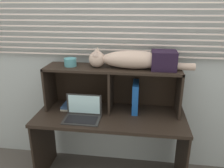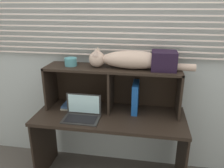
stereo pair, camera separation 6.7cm
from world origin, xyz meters
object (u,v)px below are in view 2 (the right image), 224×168
object	(u,v)px
small_basket	(71,62)
storage_box	(164,61)
book_stack	(71,104)
laptop	(82,113)
binder_upright	(135,97)
cat	(129,60)

from	to	relation	value
small_basket	storage_box	size ratio (longest dim) A/B	0.52
book_stack	small_basket	world-z (taller)	small_basket
laptop	binder_upright	distance (m)	0.52
cat	small_basket	size ratio (longest dim) A/B	8.32
small_basket	storage_box	xyz separation A→B (m)	(0.85, 0.00, 0.05)
cat	small_basket	distance (m)	0.55
cat	binder_upright	size ratio (longest dim) A/B	3.33
binder_upright	small_basket	bearing A→B (deg)	180.00
binder_upright	small_basket	distance (m)	0.69
storage_box	small_basket	bearing A→B (deg)	180.00
book_stack	laptop	bearing A→B (deg)	-51.26
cat	binder_upright	bearing A→B (deg)	0.00
storage_box	laptop	bearing A→B (deg)	-162.34
small_basket	cat	bearing A→B (deg)	-0.00
book_stack	storage_box	size ratio (longest dim) A/B	1.08
cat	book_stack	world-z (taller)	cat
book_stack	small_basket	distance (m)	0.44
laptop	small_basket	xyz separation A→B (m)	(-0.16, 0.22, 0.41)
binder_upright	book_stack	world-z (taller)	binder_upright
laptop	binder_upright	bearing A→B (deg)	25.69
book_stack	small_basket	xyz separation A→B (m)	(0.02, -0.00, 0.44)
book_stack	storage_box	xyz separation A→B (m)	(0.87, -0.00, 0.49)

